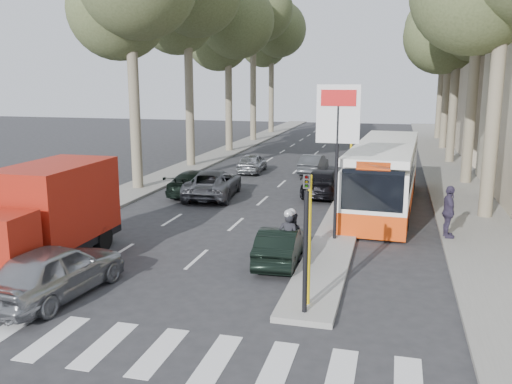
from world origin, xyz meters
TOP-DOWN VIEW (x-y plane):
  - ground at (0.00, 0.00)m, footprint 120.00×120.00m
  - sidewalk_right at (8.60, 25.00)m, footprint 3.20×70.00m
  - median_left at (-8.00, 28.00)m, footprint 2.40×64.00m
  - traffic_island at (3.25, 11.00)m, footprint 1.50×26.00m
  - billboard at (3.25, 5.00)m, footprint 1.50×12.10m
  - traffic_light_island at (3.25, -1.50)m, footprint 0.16×0.41m
  - tree_l_c at (-7.77, 28.11)m, footprint 7.40×7.20m
  - tree_l_d at (-7.87, 36.11)m, footprint 7.40×7.20m
  - tree_l_e at (-7.97, 44.11)m, footprint 7.40×7.20m
  - tree_r_c at (9.03, 26.11)m, footprint 7.40×7.20m
  - tree_r_d at (9.13, 34.11)m, footprint 7.40×7.20m
  - tree_r_e at (9.23, 42.11)m, footprint 7.40×7.20m
  - silver_hatchback at (-3.44, -1.88)m, footprint 2.24×4.54m
  - dark_hatchback at (1.80, 2.38)m, footprint 1.44×3.61m
  - queue_car_a at (-3.50, 11.23)m, footprint 2.81×5.12m
  - queue_car_b at (1.80, 13.00)m, footprint 1.94×4.59m
  - queue_car_c at (-3.50, 18.72)m, footprint 1.63×3.66m
  - queue_car_d at (0.31, 19.35)m, footprint 1.47×3.68m
  - queue_car_e at (-4.38, 11.44)m, footprint 2.22×4.59m
  - red_truck at (-5.30, 0.47)m, footprint 2.29×5.88m
  - city_bus at (4.80, 11.08)m, footprint 3.10×11.57m
  - motorcycle at (2.13, 2.32)m, footprint 0.78×2.16m
  - pedestrian_near at (7.20, 6.29)m, footprint 0.71×1.19m

SIDE VIEW (x-z plane):
  - ground at x=0.00m, z-range 0.00..0.00m
  - sidewalk_right at x=8.60m, z-range 0.00..0.12m
  - median_left at x=-8.00m, z-range 0.00..0.12m
  - traffic_island at x=3.25m, z-range 0.00..0.16m
  - dark_hatchback at x=1.80m, z-range 0.00..1.17m
  - queue_car_d at x=0.31m, z-range 0.00..1.19m
  - queue_car_c at x=-3.50m, z-range 0.00..1.22m
  - queue_car_e at x=-4.38m, z-range 0.00..1.29m
  - queue_car_b at x=1.80m, z-range 0.00..1.32m
  - queue_car_a at x=-3.50m, z-range 0.00..1.36m
  - silver_hatchback at x=-3.44m, z-range 0.00..1.49m
  - motorcycle at x=2.13m, z-range -0.08..1.75m
  - pedestrian_near at x=7.20m, z-range 0.12..2.04m
  - city_bus at x=4.80m, z-range 0.08..3.10m
  - red_truck at x=-5.30m, z-range 0.09..3.22m
  - traffic_light_island at x=3.25m, z-range 0.69..4.29m
  - billboard at x=3.25m, z-range 0.90..6.50m
  - tree_r_c at x=9.03m, z-range 3.03..16.35m
  - tree_l_c at x=-7.77m, z-range 3.18..16.89m
  - tree_r_e at x=9.23m, z-range 3.33..17.43m
  - tree_l_e at x=-7.97m, z-range 3.48..17.97m
  - tree_r_d at x=9.13m, z-range 3.63..18.51m
  - tree_l_d at x=-7.87m, z-range 3.93..19.59m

